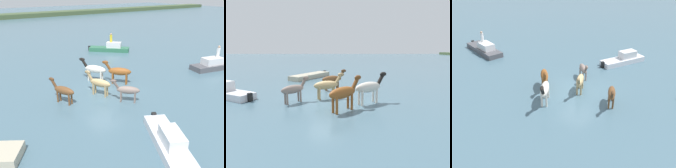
# 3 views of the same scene
# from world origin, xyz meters

# --- Properties ---
(ground_plane) EXTENTS (203.08, 203.08, 0.00)m
(ground_plane) POSITION_xyz_m (0.00, 0.00, 0.00)
(ground_plane) COLOR #476675
(horse_gray_outer) EXTENTS (1.32, 2.30, 1.84)m
(horse_gray_outer) POSITION_xyz_m (-0.31, 0.06, 1.01)
(horse_gray_outer) COLOR tan
(horse_gray_outer) RESTS_ON ground_plane
(horse_pinto_flank) EXTENTS (1.79, 1.77, 1.70)m
(horse_pinto_flank) POSITION_xyz_m (0.70, -2.13, 0.93)
(horse_pinto_flank) COLOR gray
(horse_pinto_flank) RESTS_ON ground_plane
(horse_dark_mare) EXTENTS (1.75, 2.43, 2.04)m
(horse_dark_mare) POSITION_xyz_m (0.94, 2.88, 1.12)
(horse_dark_mare) COLOR silver
(horse_dark_mare) RESTS_ON ground_plane
(horse_rear_stallion) EXTENTS (1.29, 2.21, 1.77)m
(horse_rear_stallion) POSITION_xyz_m (-3.16, 0.37, 0.98)
(horse_rear_stallion) COLOR brown
(horse_rear_stallion) RESTS_ON ground_plane
(horse_dun_straggler) EXTENTS (2.03, 2.17, 2.00)m
(horse_dun_straggler) POSITION_xyz_m (2.37, 1.17, 1.10)
(horse_dun_straggler) COLOR brown
(horse_dun_straggler) RESTS_ON ground_plane
(boat_launch_far) EXTENTS (4.84, 4.68, 1.36)m
(boat_launch_far) POSITION_xyz_m (8.34, 11.19, 0.32)
(boat_launch_far) COLOR #2D6B4C
(boat_launch_far) RESTS_ON ground_plane
(boat_skiff_near) EXTENTS (6.08, 2.83, 1.37)m
(boat_skiff_near) POSITION_xyz_m (13.22, -1.27, 0.33)
(boat_skiff_near) COLOR #4C4C51
(boat_skiff_near) RESTS_ON ground_plane
(boat_motor_center) EXTENTS (3.35, 4.80, 1.34)m
(boat_motor_center) POSITION_xyz_m (-0.81, -7.52, 0.31)
(boat_motor_center) COLOR silver
(boat_motor_center) RESTS_ON ground_plane
(person_boatman_standing) EXTENTS (0.32, 0.32, 1.19)m
(person_boatman_standing) POSITION_xyz_m (8.47, 11.14, 1.76)
(person_boatman_standing) COLOR yellow
(person_boatman_standing) RESTS_ON boat_launch_far
(person_spotter_bow) EXTENTS (0.32, 0.32, 1.19)m
(person_spotter_bow) POSITION_xyz_m (13.28, -1.27, 1.77)
(person_spotter_bow) COLOR silver
(person_spotter_bow) RESTS_ON boat_skiff_near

